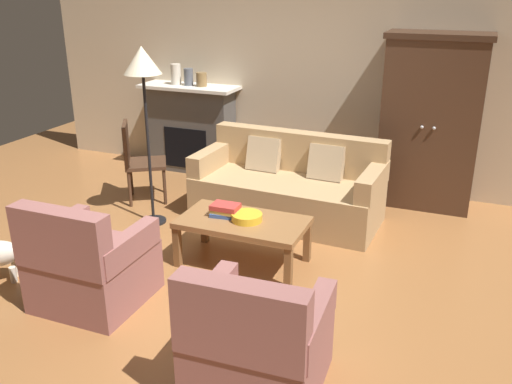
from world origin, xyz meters
TOP-DOWN VIEW (x-y plane):
  - ground_plane at (0.00, 0.00)m, footprint 9.60×9.60m
  - back_wall at (0.00, 2.55)m, footprint 7.20×0.10m
  - fireplace at (-1.55, 2.30)m, footprint 1.26×0.48m
  - armoire at (1.40, 2.22)m, footprint 1.06×0.57m
  - couch at (0.13, 1.29)m, footprint 1.95×0.93m
  - coffee_table at (0.09, 0.16)m, footprint 1.10×0.60m
  - fruit_bowl at (0.13, 0.16)m, footprint 0.27×0.27m
  - book_stack at (-0.08, 0.19)m, footprint 0.26×0.20m
  - mantel_vase_cream at (-1.73, 2.28)m, footprint 0.13×0.13m
  - mantel_vase_slate at (-1.55, 2.28)m, footprint 0.11×0.11m
  - mantel_vase_bronze at (-1.37, 2.28)m, footprint 0.13×0.13m
  - armchair_near_left at (-0.74, -0.86)m, footprint 0.78×0.77m
  - armchair_near_right at (0.81, -1.29)m, footprint 0.81×0.80m
  - side_chair_wooden at (-1.60, 1.12)m, footprint 0.61×0.61m
  - floor_lamp at (-1.12, 0.63)m, footprint 0.36×0.36m
  - dog at (-1.65, -0.86)m, footprint 0.49×0.41m

SIDE VIEW (x-z plane):
  - ground_plane at x=0.00m, z-range 0.00..0.00m
  - dog at x=-1.65m, z-range 0.05..0.44m
  - armchair_near_left at x=-0.74m, z-range -0.12..0.76m
  - armchair_near_right at x=0.81m, z-range -0.12..0.76m
  - couch at x=0.13m, z-range -0.11..0.75m
  - coffee_table at x=0.09m, z-range 0.16..0.58m
  - fruit_bowl at x=0.13m, z-range 0.42..0.48m
  - book_stack at x=-0.08m, z-range 0.42..0.53m
  - side_chair_wooden at x=-1.60m, z-range 0.06..0.96m
  - fireplace at x=-1.55m, z-range 0.01..1.13m
  - armoire at x=1.40m, z-range 0.00..1.87m
  - mantel_vase_bronze at x=-1.37m, z-range 1.12..1.29m
  - mantel_vase_slate at x=-1.55m, z-range 1.12..1.33m
  - mantel_vase_cream at x=-1.73m, z-range 1.12..1.37m
  - back_wall at x=0.00m, z-range 0.00..2.80m
  - floor_lamp at x=-1.12m, z-range 0.66..2.44m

